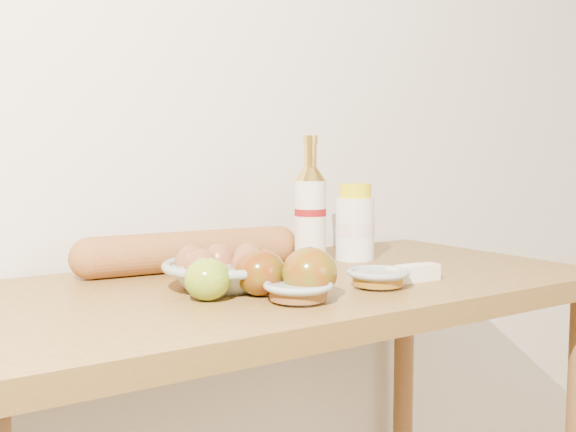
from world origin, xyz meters
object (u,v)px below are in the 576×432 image
object	(u,v)px
table	(279,348)
egg_bowl	(222,271)
bourbon_bottle	(310,213)
cream_bottle	(355,225)
baguette	(190,251)

from	to	relation	value
table	egg_bowl	bearing A→B (deg)	-178.42
bourbon_bottle	cream_bottle	xyz separation A→B (m)	(0.12, 0.01, -0.03)
bourbon_bottle	cream_bottle	world-z (taller)	bourbon_bottle
bourbon_bottle	egg_bowl	distance (m)	0.30
table	egg_bowl	size ratio (longest dim) A/B	4.53
bourbon_bottle	table	bearing A→B (deg)	-135.84
cream_bottle	baguette	distance (m)	0.36
table	bourbon_bottle	size ratio (longest dim) A/B	4.55
bourbon_bottle	baguette	world-z (taller)	bourbon_bottle
table	egg_bowl	xyz separation A→B (m)	(-0.12, -0.00, 0.15)
table	bourbon_bottle	bearing A→B (deg)	35.73
cream_bottle	bourbon_bottle	bearing A→B (deg)	-170.94
table	egg_bowl	distance (m)	0.19
table	cream_bottle	world-z (taller)	cream_bottle
cream_bottle	egg_bowl	bearing A→B (deg)	-157.30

